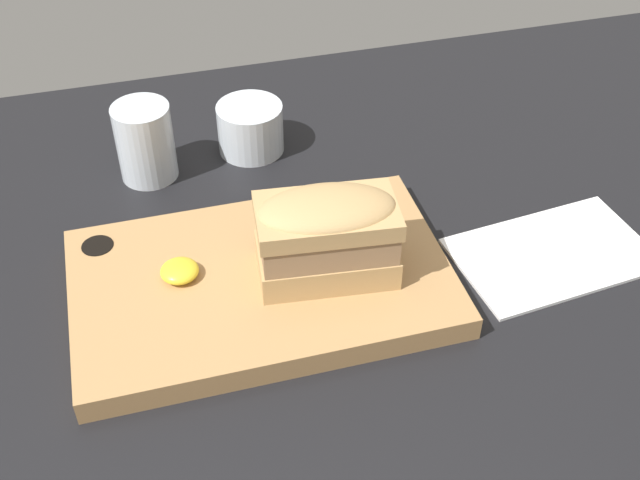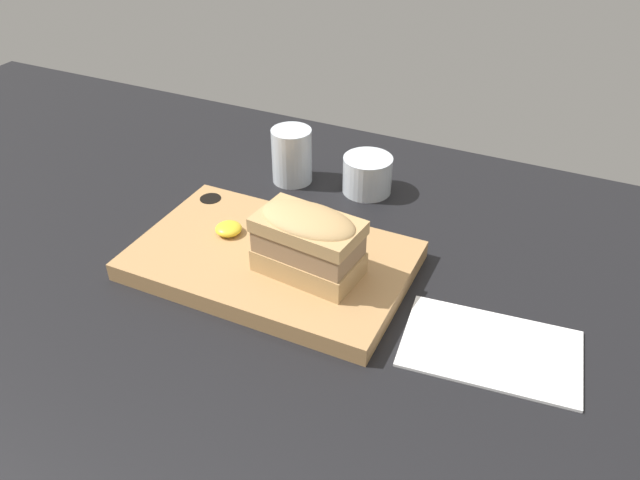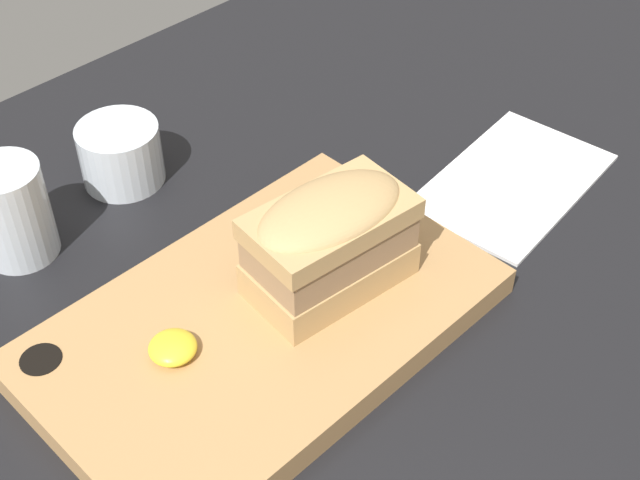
% 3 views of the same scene
% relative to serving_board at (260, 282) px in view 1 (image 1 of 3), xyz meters
% --- Properties ---
extents(dining_table, '(1.97, 1.06, 0.02)m').
position_rel_serving_board_xyz_m(dining_table, '(-0.04, -0.05, -0.02)').
color(dining_table, black).
rests_on(dining_table, ground).
extents(serving_board, '(0.39, 0.24, 0.03)m').
position_rel_serving_board_xyz_m(serving_board, '(0.00, 0.00, 0.00)').
color(serving_board, tan).
rests_on(serving_board, dining_table).
extents(sandwich, '(0.15, 0.09, 0.10)m').
position_rel_serving_board_xyz_m(sandwich, '(0.07, -0.02, 0.07)').
color(sandwich, tan).
rests_on(sandwich, serving_board).
extents(mustard_dollop, '(0.04, 0.04, 0.02)m').
position_rel_serving_board_xyz_m(mustard_dollop, '(-0.08, 0.02, 0.02)').
color(mustard_dollop, yellow).
rests_on(mustard_dollop, serving_board).
extents(water_glass, '(0.07, 0.07, 0.10)m').
position_rel_serving_board_xyz_m(water_glass, '(-0.09, 0.24, 0.03)').
color(water_glass, silver).
rests_on(water_glass, dining_table).
extents(wine_glass, '(0.08, 0.08, 0.06)m').
position_rel_serving_board_xyz_m(wine_glass, '(0.04, 0.26, 0.02)').
color(wine_glass, silver).
rests_on(wine_glass, dining_table).
extents(napkin, '(0.23, 0.15, 0.00)m').
position_rel_serving_board_xyz_m(napkin, '(0.32, -0.03, -0.01)').
color(napkin, white).
rests_on(napkin, dining_table).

